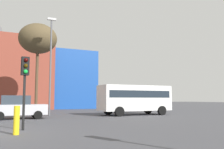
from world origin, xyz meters
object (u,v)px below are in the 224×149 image
(white_bus, at_px, (135,97))
(street_lamp, at_px, (51,60))
(traffic_light_island, at_px, (25,76))
(bollard_yellow_0, at_px, (17,120))
(parked_car_2, at_px, (18,107))
(bare_tree_2, at_px, (38,39))

(white_bus, height_order, street_lamp, street_lamp)
(traffic_light_island, xyz_separation_m, street_lamp, (3.05, 9.96, 2.44))
(white_bus, relative_size, traffic_light_island, 1.94)
(white_bus, xyz_separation_m, bollard_yellow_0, (-10.86, -8.98, -1.03))
(parked_car_2, height_order, traffic_light_island, traffic_light_island)
(white_bus, relative_size, bollard_yellow_0, 5.72)
(parked_car_2, relative_size, bare_tree_2, 0.42)
(bollard_yellow_0, relative_size, street_lamp, 0.13)
(traffic_light_island, bearing_deg, bare_tree_2, 163.29)
(parked_car_2, relative_size, traffic_light_island, 1.14)
(white_bus, height_order, bollard_yellow_0, white_bus)
(bare_tree_2, xyz_separation_m, street_lamp, (0.63, -4.13, -2.82))
(white_bus, bearing_deg, bollard_yellow_0, -140.40)
(parked_car_2, height_order, white_bus, white_bus)
(traffic_light_island, bearing_deg, street_lamp, 156.01)
(parked_car_2, height_order, bare_tree_2, bare_tree_2)
(parked_car_2, xyz_separation_m, bare_tree_2, (2.20, 6.85, 6.98))
(traffic_light_island, height_order, bollard_yellow_0, traffic_light_island)
(white_bus, distance_m, traffic_light_island, 12.94)
(white_bus, bearing_deg, traffic_light_island, -144.23)
(traffic_light_island, relative_size, street_lamp, 0.39)
(traffic_light_island, distance_m, bollard_yellow_0, 2.49)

